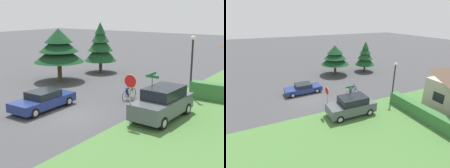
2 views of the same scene
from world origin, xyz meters
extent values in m
plane|color=#424244|center=(0.00, 0.00, 0.00)|extent=(140.00, 140.00, 0.00)
cube|color=navy|center=(-2.08, -0.08, 0.52)|extent=(1.93, 4.57, 0.57)
cube|color=black|center=(-2.08, -0.05, 1.03)|extent=(1.64, 1.97, 0.44)
cylinder|color=black|center=(-2.91, 1.44, 0.31)|extent=(0.29, 0.63, 0.62)
cylinder|color=#ADADB2|center=(-2.91, 1.44, 0.31)|extent=(0.30, 0.37, 0.36)
cylinder|color=black|center=(-1.33, 1.48, 0.31)|extent=(0.29, 0.63, 0.62)
cylinder|color=#ADADB2|center=(-1.33, 1.48, 0.31)|extent=(0.30, 0.37, 0.36)
cylinder|color=black|center=(-2.82, -1.63, 0.31)|extent=(0.29, 0.63, 0.62)
cylinder|color=#ADADB2|center=(-2.82, -1.63, 0.31)|extent=(0.30, 0.37, 0.36)
cylinder|color=black|center=(-1.24, -1.59, 0.31)|extent=(0.29, 0.63, 0.62)
cylinder|color=#ADADB2|center=(-1.24, -1.59, 0.31)|extent=(0.30, 0.37, 0.36)
torus|color=black|center=(1.28, 4.62, 0.35)|extent=(0.06, 0.75, 0.75)
torus|color=black|center=(1.31, 5.64, 0.35)|extent=(0.06, 0.75, 0.75)
cylinder|color=black|center=(1.28, 4.87, 0.50)|extent=(0.04, 0.18, 0.55)
cylinder|color=black|center=(1.30, 5.25, 0.55)|extent=(0.05, 0.64, 0.66)
cylinder|color=black|center=(1.29, 5.18, 0.82)|extent=(0.06, 0.76, 0.13)
cylinder|color=black|center=(1.28, 4.78, 0.29)|extent=(0.05, 0.34, 0.16)
cylinder|color=black|center=(1.28, 4.71, 0.56)|extent=(0.04, 0.21, 0.43)
cylinder|color=black|center=(1.31, 5.60, 0.61)|extent=(0.04, 0.12, 0.52)
cylinder|color=black|center=(1.30, 5.56, 0.87)|extent=(0.44, 0.04, 0.02)
ellipsoid|color=black|center=(1.28, 4.80, 0.80)|extent=(0.09, 0.20, 0.05)
cylinder|color=#262D4C|center=(1.28, 4.79, 0.62)|extent=(0.12, 0.25, 0.46)
cylinder|color=#262D4C|center=(1.28, 4.95, 0.54)|extent=(0.12, 0.25, 0.61)
cylinder|color=beige|center=(1.29, 4.87, 0.26)|extent=(0.08, 0.08, 0.30)
cylinder|color=beige|center=(1.34, 5.03, 0.16)|extent=(0.17, 0.08, 0.21)
cylinder|color=#264CB2|center=(1.29, 5.09, 1.04)|extent=(0.24, 0.71, 0.59)
cylinder|color=#264CB2|center=(1.30, 5.33, 1.05)|extent=(0.08, 0.25, 0.36)
cylinder|color=#264CB2|center=(1.30, 5.61, 1.05)|extent=(0.08, 0.25, 0.36)
sphere|color=beige|center=(1.30, 5.37, 1.39)|extent=(0.19, 0.19, 0.19)
ellipsoid|color=black|center=(1.30, 5.37, 1.44)|extent=(0.22, 0.18, 0.12)
cube|color=#4C5156|center=(5.08, 2.79, 0.80)|extent=(2.12, 4.72, 0.92)
cube|color=black|center=(5.09, 2.98, 1.59)|extent=(1.82, 2.68, 0.66)
cylinder|color=black|center=(4.24, 4.40, 0.37)|extent=(0.30, 0.74, 0.74)
cylinder|color=#ADADB2|center=(4.24, 4.40, 0.37)|extent=(0.30, 0.44, 0.43)
cylinder|color=black|center=(6.01, 4.35, 0.37)|extent=(0.30, 0.74, 0.74)
cylinder|color=#ADADB2|center=(6.01, 4.35, 0.37)|extent=(0.30, 0.44, 0.43)
cylinder|color=black|center=(4.16, 1.23, 0.37)|extent=(0.30, 0.74, 0.74)
cylinder|color=#ADADB2|center=(4.16, 1.23, 0.37)|extent=(0.30, 0.44, 0.43)
cylinder|color=black|center=(5.92, 1.18, 0.37)|extent=(0.30, 0.74, 0.74)
cylinder|color=#ADADB2|center=(5.92, 1.18, 0.37)|extent=(0.30, 0.44, 0.43)
cylinder|color=gray|center=(4.14, 0.70, 1.13)|extent=(0.07, 0.07, 2.25)
cylinder|color=red|center=(4.14, 0.70, 2.56)|extent=(0.73, 0.06, 0.73)
cylinder|color=silver|center=(4.14, 0.70, 2.56)|extent=(0.77, 0.06, 0.77)
cylinder|color=black|center=(4.68, 8.27, 2.15)|extent=(0.14, 0.14, 4.29)
sphere|color=white|center=(4.68, 8.27, 4.44)|extent=(0.33, 0.33, 0.33)
cone|color=black|center=(4.68, 8.27, 4.60)|extent=(0.20, 0.20, 0.13)
cylinder|color=gray|center=(4.22, 3.10, 1.18)|extent=(0.06, 0.06, 2.36)
cube|color=#197238|center=(4.22, 3.10, 2.42)|extent=(0.90, 0.03, 0.16)
cube|color=#197238|center=(4.22, 3.10, 2.58)|extent=(0.03, 0.90, 0.16)
cylinder|color=#4C3823|center=(-7.28, 6.72, 0.88)|extent=(0.39, 0.39, 1.76)
cone|color=#143D1E|center=(-7.28, 6.72, 2.61)|extent=(4.56, 4.56, 1.69)
cone|color=#143D1E|center=(-7.28, 6.72, 3.44)|extent=(3.56, 3.56, 1.49)
cone|color=#143D1E|center=(-7.28, 6.72, 4.15)|extent=(2.55, 2.55, 1.29)
cylinder|color=#4C3823|center=(-6.68, 12.12, 0.61)|extent=(0.33, 0.33, 1.21)
cone|color=#194723|center=(-6.68, 12.12, 2.16)|extent=(3.34, 3.34, 1.90)
cone|color=#194723|center=(-6.68, 12.12, 3.10)|extent=(2.61, 2.61, 1.67)
cone|color=#194723|center=(-6.68, 12.12, 3.90)|extent=(1.87, 1.87, 1.45)
cone|color=#194723|center=(-6.68, 12.12, 4.58)|extent=(1.14, 1.14, 1.22)
camera|label=1|loc=(12.95, -13.44, 6.34)|focal=50.00mm
camera|label=2|loc=(18.14, -4.79, 9.06)|focal=28.00mm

